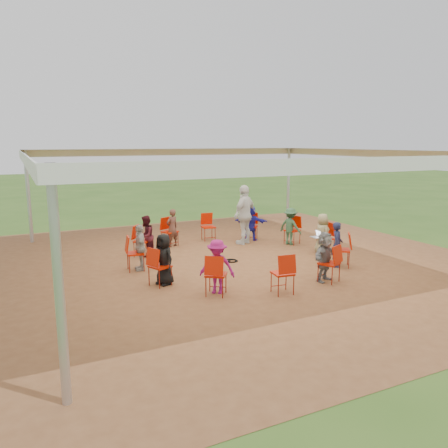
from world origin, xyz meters
name	(u,v)px	position (x,y,z in m)	size (l,w,h in m)	color
ground	(237,261)	(0.00, 0.00, 0.00)	(80.00, 80.00, 0.00)	#33561B
dirt_patch	(237,261)	(0.00, 0.00, 0.01)	(13.00, 13.00, 0.00)	brown
tent	(238,175)	(0.00, 0.00, 2.37)	(10.33, 10.33, 3.00)	#B2B2B7
chair_0	(326,238)	(2.75, -0.34, 0.45)	(0.42, 0.44, 0.90)	#BD1700
chair_1	(292,230)	(2.55, 1.08, 0.45)	(0.42, 0.44, 0.90)	#BD1700
chair_2	(251,227)	(1.66, 2.21, 0.45)	(0.42, 0.44, 0.90)	#BD1700
chair_3	(208,227)	(0.34, 2.75, 0.45)	(0.42, 0.44, 0.90)	#BD1700
chair_4	(170,232)	(-1.08, 2.55, 0.45)	(0.42, 0.44, 0.90)	#BD1700
chair_5	(142,241)	(-2.21, 1.66, 0.45)	(0.42, 0.44, 0.90)	#BD1700
chair_6	(135,253)	(-2.75, 0.34, 0.45)	(0.42, 0.44, 0.90)	#BD1700
chair_7	(160,267)	(-2.55, -1.08, 0.45)	(0.42, 0.44, 0.90)	#BD1700
chair_8	(216,275)	(-1.66, -2.21, 0.45)	(0.42, 0.44, 0.90)	#BD1700
chair_9	(283,274)	(-0.34, -2.75, 0.45)	(0.42, 0.44, 0.90)	#BD1700
chair_10	(329,263)	(1.08, -2.55, 0.45)	(0.42, 0.44, 0.90)	#BD1700
chair_11	(342,250)	(2.21, -1.66, 0.45)	(0.42, 0.44, 0.90)	#BD1700
person_seated_0	(322,234)	(2.63, -0.32, 0.60)	(0.58, 0.32, 1.18)	#92895B
person_seated_1	(290,226)	(2.44, 1.04, 0.60)	(0.76, 0.38, 1.18)	#2C5233
person_seated_2	(251,223)	(1.59, 2.12, 0.60)	(1.10, 0.41, 1.18)	#2021A1
person_seated_3	(172,228)	(-1.04, 2.44, 0.60)	(0.43, 0.28, 1.18)	#543327
person_seated_4	(146,236)	(-2.12, 1.59, 0.60)	(0.58, 0.33, 1.18)	#3A1017
person_seated_5	(140,247)	(-2.63, 0.32, 0.60)	(0.69, 0.36, 1.18)	#A29D90
person_seated_6	(164,259)	(-2.44, -1.04, 0.60)	(0.58, 0.32, 1.18)	black
person_seated_7	(217,267)	(-1.59, -2.12, 0.60)	(0.76, 0.38, 1.18)	#8C1358
person_seated_8	(325,256)	(1.04, -2.44, 0.60)	(1.10, 0.41, 1.18)	slate
person_seated_9	(337,244)	(2.12, -1.59, 0.60)	(0.43, 0.28, 1.18)	#191E3C
standing_person	(245,215)	(1.18, 1.77, 0.96)	(1.11, 0.57, 1.90)	silver
cable_coil	(232,261)	(-0.16, 0.04, 0.02)	(0.40, 0.40, 0.03)	black
laptop	(317,235)	(2.46, -0.30, 0.56)	(0.28, 0.33, 0.21)	#B7B7BC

